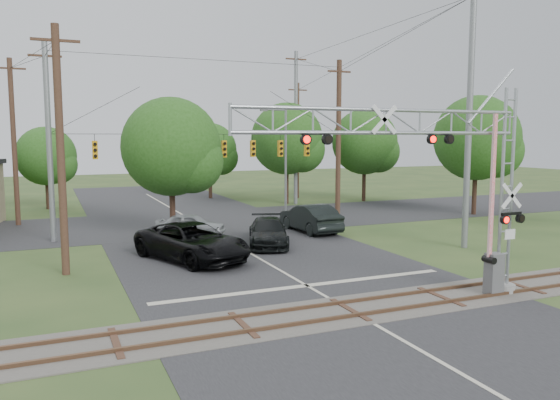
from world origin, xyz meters
name	(u,v)px	position (x,y,z in m)	size (l,w,h in m)	color
ground	(382,329)	(0.00, 0.00, 0.00)	(160.00, 160.00, 0.00)	#2E4520
road_main	(267,263)	(0.00, 10.00, 0.01)	(14.00, 90.00, 0.02)	#262628
road_cross	(195,222)	(0.00, 24.00, 0.01)	(90.00, 12.00, 0.02)	#262628
railroad_track	(350,310)	(0.00, 2.00, 0.03)	(90.00, 3.20, 0.17)	#47433D
crossing_gantry	(437,170)	(3.31, 1.63, 4.94)	(11.83, 1.02, 8.00)	gray
traffic_signal_span	(222,144)	(0.85, 20.00, 5.66)	(19.34, 0.36, 11.50)	gray
pickup_black	(192,242)	(-3.17, 12.07, 0.93)	(3.10, 6.72, 1.87)	black
car_dark	(268,232)	(1.71, 14.07, 0.77)	(2.15, 5.29, 1.53)	black
sedan_silver	(191,225)	(-1.65, 18.54, 0.72)	(1.71, 4.25, 1.45)	#A1A5A9
suv_dark	(310,218)	(5.93, 17.23, 0.91)	(1.92, 5.50, 1.81)	black
streetlight	(284,155)	(7.79, 25.83, 4.72)	(2.25, 0.23, 8.44)	gray
utility_poles	(251,134)	(3.85, 22.68, 6.37)	(27.18, 26.60, 14.28)	#42291E
treeline	(231,145)	(4.45, 29.24, 5.44)	(50.88, 25.43, 9.38)	#352118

